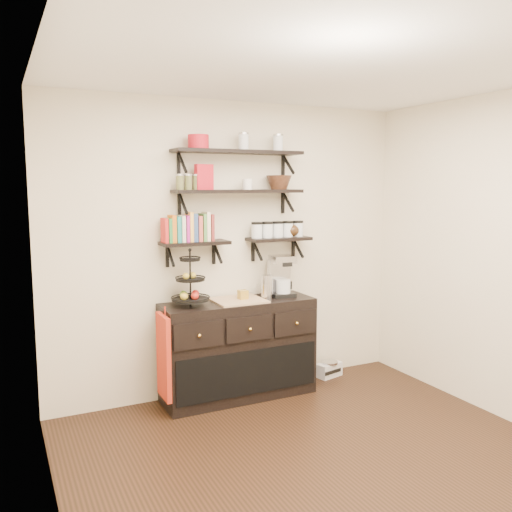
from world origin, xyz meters
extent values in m
plane|color=black|center=(0.00, 0.00, 0.00)|extent=(3.50, 3.50, 0.00)
cube|color=white|center=(0.00, 0.00, 2.70)|extent=(3.50, 3.50, 0.02)
cube|color=silver|center=(0.00, 1.75, 1.35)|extent=(3.50, 0.02, 2.70)
cube|color=silver|center=(-1.75, 0.00, 1.35)|extent=(0.02, 3.50, 2.70)
cube|color=black|center=(0.00, 1.61, 2.23)|extent=(1.20, 0.27, 0.03)
cube|color=black|center=(-0.52, 1.74, 2.12)|extent=(0.02, 0.03, 0.20)
cube|color=black|center=(0.52, 1.74, 2.12)|extent=(0.02, 0.03, 0.20)
cube|color=black|center=(0.00, 1.61, 1.89)|extent=(1.20, 0.27, 0.03)
cube|color=black|center=(-0.52, 1.74, 1.77)|extent=(0.02, 0.03, 0.20)
cube|color=black|center=(0.52, 1.74, 1.77)|extent=(0.02, 0.03, 0.20)
cube|color=black|center=(-0.42, 1.62, 1.44)|extent=(0.60, 0.25, 0.03)
cube|color=black|center=(-0.64, 1.74, 1.32)|extent=(0.02, 0.03, 0.20)
cube|color=black|center=(-0.20, 1.74, 1.32)|extent=(0.03, 0.03, 0.20)
cube|color=black|center=(0.42, 1.62, 1.44)|extent=(0.60, 0.25, 0.03)
cube|color=black|center=(0.20, 1.74, 1.32)|extent=(0.03, 0.03, 0.20)
cube|color=black|center=(0.64, 1.74, 1.32)|extent=(0.02, 0.03, 0.20)
cube|color=red|center=(-0.68, 1.63, 1.55)|extent=(0.02, 0.15, 0.20)
cube|color=#257D37|center=(-0.65, 1.63, 1.57)|extent=(0.03, 0.15, 0.24)
cube|color=#CB6615|center=(-0.61, 1.63, 1.55)|extent=(0.04, 0.15, 0.21)
cube|color=#1D7F7C|center=(-0.57, 1.63, 1.57)|extent=(0.03, 0.15, 0.25)
cube|color=beige|center=(-0.54, 1.63, 1.56)|extent=(0.03, 0.15, 0.22)
cube|color=#AC1E87|center=(-0.50, 1.63, 1.58)|extent=(0.04, 0.15, 0.26)
cube|color=#F4B044|center=(-0.46, 1.63, 1.56)|extent=(0.03, 0.15, 0.23)
cube|color=#2F487E|center=(-0.42, 1.63, 1.55)|extent=(0.03, 0.15, 0.20)
cube|color=#C34B41|center=(-0.38, 1.63, 1.57)|extent=(0.04, 0.15, 0.24)
cube|color=#4A8340|center=(-0.34, 1.63, 1.55)|extent=(0.03, 0.15, 0.21)
cube|color=beige|center=(-0.31, 1.63, 1.57)|extent=(0.03, 0.15, 0.25)
cube|color=maroon|center=(-0.27, 1.63, 1.56)|extent=(0.02, 0.15, 0.22)
cylinder|color=silver|center=(0.19, 1.63, 1.51)|extent=(0.10, 0.10, 0.13)
cylinder|color=silver|center=(0.30, 1.63, 1.51)|extent=(0.10, 0.10, 0.13)
cylinder|color=silver|center=(0.41, 1.63, 1.51)|extent=(0.10, 0.10, 0.13)
cylinder|color=silver|center=(0.52, 1.63, 1.51)|extent=(0.10, 0.10, 0.13)
cylinder|color=silver|center=(0.63, 1.63, 1.51)|extent=(0.10, 0.10, 0.13)
cube|color=black|center=(-0.05, 1.51, 0.45)|extent=(1.40, 0.45, 0.90)
cube|color=tan|center=(-0.05, 1.51, 0.91)|extent=(0.45, 0.41, 0.02)
sphere|color=gold|center=(-0.52, 1.26, 0.70)|extent=(0.04, 0.04, 0.04)
sphere|color=gold|center=(-0.05, 1.26, 0.70)|extent=(0.04, 0.04, 0.04)
sphere|color=gold|center=(0.41, 1.26, 0.70)|extent=(0.04, 0.04, 0.04)
cylinder|color=black|center=(-0.50, 1.51, 1.14)|extent=(0.02, 0.02, 0.48)
cylinder|color=black|center=(-0.50, 1.51, 0.96)|extent=(0.33, 0.33, 0.01)
cylinder|color=black|center=(-0.50, 1.51, 1.13)|extent=(0.25, 0.25, 0.02)
cylinder|color=black|center=(-0.50, 1.51, 1.30)|extent=(0.17, 0.17, 0.02)
sphere|color=#B21914|center=(-0.45, 1.55, 1.00)|extent=(0.07, 0.07, 0.07)
sphere|color=gold|center=(-0.54, 1.51, 1.16)|extent=(0.06, 0.06, 0.06)
cube|color=olive|center=(-0.01, 1.51, 0.96)|extent=(0.08, 0.08, 0.08)
cube|color=black|center=(0.40, 1.51, 0.92)|extent=(0.23, 0.21, 0.04)
cube|color=silver|center=(0.40, 1.58, 1.08)|extent=(0.22, 0.09, 0.33)
cube|color=silver|center=(0.40, 1.51, 1.26)|extent=(0.23, 0.21, 0.07)
cylinder|color=silver|center=(0.40, 1.50, 1.00)|extent=(0.15, 0.15, 0.12)
cylinder|color=silver|center=(0.23, 1.49, 1.01)|extent=(0.11, 0.11, 0.22)
cube|color=#B52D13|center=(-0.78, 1.41, 0.51)|extent=(0.04, 0.31, 0.72)
cube|color=silver|center=(0.99, 1.59, 0.07)|extent=(0.29, 0.19, 0.14)
cylinder|color=silver|center=(0.99, 1.59, 0.15)|extent=(0.21, 0.21, 0.02)
cube|color=black|center=(0.99, 1.52, 0.07)|extent=(0.22, 0.06, 0.04)
cube|color=#B21421|center=(-0.33, 1.61, 2.01)|extent=(0.17, 0.08, 0.22)
cylinder|color=white|center=(0.09, 1.61, 1.95)|extent=(0.09, 0.09, 0.10)
cylinder|color=#B21421|center=(-0.38, 1.61, 2.31)|extent=(0.18, 0.18, 0.12)
camera|label=1|loc=(-2.00, -2.87, 1.94)|focal=38.00mm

